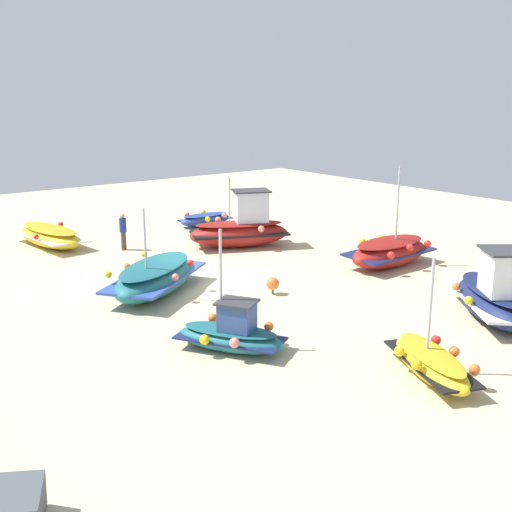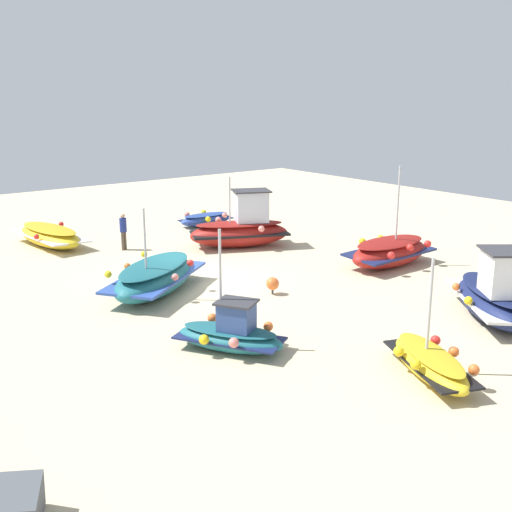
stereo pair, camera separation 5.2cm
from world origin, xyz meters
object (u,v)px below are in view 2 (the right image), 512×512
Objects in this scene: fishing_boat_1 at (50,236)px; fishing_boat_3 at (241,229)px; mooring_buoy_0 at (273,284)px; fishing_boat_0 at (206,219)px; person_walking at (123,229)px; fishing_boat_7 at (390,252)px; fishing_boat_2 at (496,296)px; fishing_boat_5 at (430,363)px; fishing_boat_6 at (231,334)px; fishing_boat_4 at (155,277)px.

fishing_boat_3 is at bearing 45.46° from fishing_boat_1.
fishing_boat_0 is at bearing -21.98° from mooring_buoy_0.
person_walking is (2.81, 4.68, 0.12)m from fishing_boat_3.
fishing_boat_1 is at bearing -52.83° from fishing_boat_7.
fishing_boat_2 reaches higher than person_walking.
fishing_boat_5 is (-19.84, -2.70, -0.11)m from fishing_boat_1.
mooring_buoy_0 is (-6.48, 3.36, -0.47)m from fishing_boat_3.
fishing_boat_0 is 11.65m from fishing_boat_7.
fishing_boat_6 is (-15.32, 0.35, -0.02)m from fishing_boat_1.
fishing_boat_0 is at bearing 83.78° from person_walking.
fishing_boat_5 is 5.50× the size of mooring_buoy_0.
fishing_boat_4 is 5.90m from fishing_boat_6.
fishing_boat_3 reaches higher than person_walking.
fishing_boat_5 is 7.76m from mooring_buoy_0.
fishing_boat_5 reaches higher than fishing_boat_2.
mooring_buoy_0 is at bearing -2.74° from fishing_boat_7.
person_walking is (16.98, 0.27, 0.60)m from fishing_boat_5.
mooring_buoy_0 is at bearing 69.89° from fishing_boat_0.
fishing_boat_4 is at bearing -125.21° from fishing_boat_3.
fishing_boat_3 is at bearing -139.29° from fishing_boat_2.
fishing_boat_1 is 1.06× the size of fishing_boat_2.
fishing_boat_3 is 7.31m from mooring_buoy_0.
fishing_boat_2 reaches higher than fishing_boat_1.
fishing_boat_2 reaches higher than fishing_boat_0.
fishing_boat_5 is 1.00× the size of fishing_boat_6.
fishing_boat_3 reaches higher than mooring_buoy_0.
fishing_boat_0 is 11.85m from fishing_boat_4.
fishing_boat_3 reaches higher than fishing_boat_5.
fishing_boat_0 is at bearing 118.33° from fishing_boat_6.
mooring_buoy_0 is at bearing 11.22° from fishing_boat_1.
fishing_boat_4 is 1.45× the size of fishing_boat_5.
fishing_boat_6 is (-9.64, 7.46, -0.39)m from fishing_boat_3.
mooring_buoy_0 is at bearing -163.14° from fishing_boat_5.
fishing_boat_0 is 0.70× the size of fishing_boat_7.
fishing_boat_3 is 7.16m from fishing_boat_7.
fishing_boat_5 is at bearing 3.14° from fishing_boat_6.
person_walking is at bearing -154.48° from fishing_boat_5.
fishing_boat_4 is at bearing 50.95° from mooring_buoy_0.
fishing_boat_2 is at bearing 16.82° from fishing_boat_1.
fishing_boat_1 is 15.81m from fishing_boat_7.
fishing_boat_0 is 0.60× the size of fishing_boat_4.
fishing_boat_5 is (-1.34, 5.05, -0.41)m from fishing_boat_2.
fishing_boat_0 is 0.61× the size of fishing_boat_1.
fishing_boat_0 is 8.41m from fishing_boat_1.
fishing_boat_7 reaches higher than fishing_boat_3.
person_walking reaches higher than mooring_buoy_0.
fishing_boat_3 is 12.20m from fishing_boat_6.
fishing_boat_4 reaches higher than fishing_boat_2.
fishing_boat_5 is (-10.37, -2.26, -0.23)m from fishing_boat_4.
fishing_boat_1 is at bearing 166.48° from fishing_boat_3.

